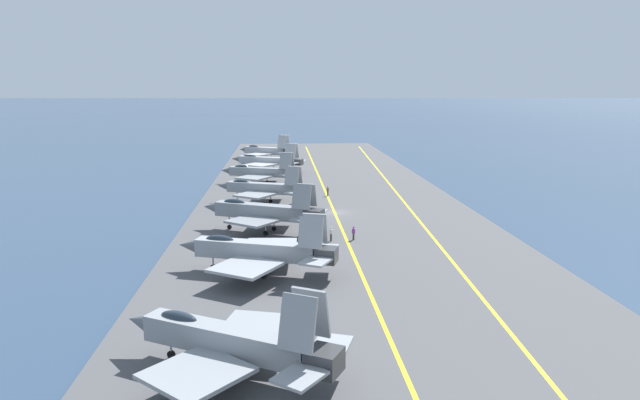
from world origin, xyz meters
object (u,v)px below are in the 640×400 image
Objects in this scene: parked_jet_nearest at (230,340)px; crew_white_vest at (331,233)px; parked_jet_fourth at (263,188)px; crew_brown_vest at (328,191)px; parked_jet_sixth at (268,161)px; crew_purple_vest at (354,232)px; parked_jet_seventh at (266,151)px; parked_jet_second at (259,250)px; parked_jet_third at (263,211)px; parked_jet_fifth at (261,172)px.

crew_white_vest is at bearing -16.39° from parked_jet_nearest.
crew_brown_vest is (6.16, -10.87, -1.66)m from parked_jet_fourth.
parked_jet_sixth reaches higher than crew_purple_vest.
crew_white_vest is at bearing -172.96° from parked_jet_seventh.
crew_white_vest is (11.92, -8.34, -1.45)m from parked_jet_second.
parked_jet_fourth is at bearing -0.67° from parked_jet_nearest.
parked_jet_seventh is at bearing 1.04° from parked_jet_third.
parked_jet_fourth is 24.83m from crew_white_vest.
parked_jet_nearest is 1.06× the size of parked_jet_seventh.
parked_jet_third is 18.29m from parked_jet_fourth.
parked_jet_nearest is 55.43m from parked_jet_fourth.
parked_jet_fifth reaches higher than crew_purple_vest.
parked_jet_fifth reaches higher than crew_white_vest.
parked_jet_fourth reaches higher than crew_purple_vest.
parked_jet_fourth is 8.52× the size of crew_white_vest.
crew_purple_vest is (-28.95, -0.79, -0.02)m from crew_brown_vest.
crew_brown_vest is at bearing -23.04° from parked_jet_third.
parked_jet_sixth reaches higher than parked_jet_fourth.
parked_jet_second is 1.00× the size of parked_jet_third.
parked_jet_third reaches higher than crew_white_vest.
parked_jet_fifth is at bearing 3.09° from parked_jet_fourth.
crew_white_vest reaches higher than crew_purple_vest.
parked_jet_second is 53.91m from parked_jet_fifth.
parked_jet_fourth is (35.07, 0.51, 0.17)m from parked_jet_second.
parked_jet_seventh is 50.61m from crew_brown_vest.
parked_jet_third reaches higher than parked_jet_sixth.
parked_jet_third is at bearing 0.10° from parked_jet_second.
parked_jet_third is 1.09× the size of parked_jet_fourth.
parked_jet_nearest is at bearing 176.74° from parked_jet_second.
parked_jet_third reaches higher than parked_jet_second.
parked_jet_nearest is 110.79m from parked_jet_seventh.
parked_jet_sixth reaches higher than parked_jet_second.
parked_jet_nearest reaches higher than parked_jet_fourth.
parked_jet_third reaches higher than parked_jet_fifth.
parked_jet_fourth is 25.66m from crew_purple_vest.
parked_jet_sixth is at bearing -177.41° from parked_jet_seventh.
parked_jet_fourth is at bearing 20.91° from crew_white_vest.
parked_jet_third is 9.26× the size of crew_white_vest.
parked_jet_sixth is at bearing -0.05° from parked_jet_fourth.
parked_jet_sixth is (70.76, 0.47, 0.09)m from parked_jet_second.
parked_jet_sixth is 9.44× the size of crew_white_vest.
parked_jet_sixth is (16.87, -1.05, 0.06)m from parked_jet_fifth.
parked_jet_nearest is 9.29× the size of crew_purple_vest.
crew_purple_vest is at bearing -82.87° from crew_white_vest.
parked_jet_seventh is (73.65, 1.33, -0.23)m from parked_jet_third.
parked_jet_third is 9.59× the size of crew_brown_vest.
parked_jet_second is at bearing -179.14° from parked_jet_seventh.
parked_jet_fifth is (74.24, 0.36, 0.16)m from parked_jet_nearest.
parked_jet_fourth is at bearing 119.54° from crew_brown_vest.
crew_brown_vest is at bearing -60.46° from parked_jet_fourth.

